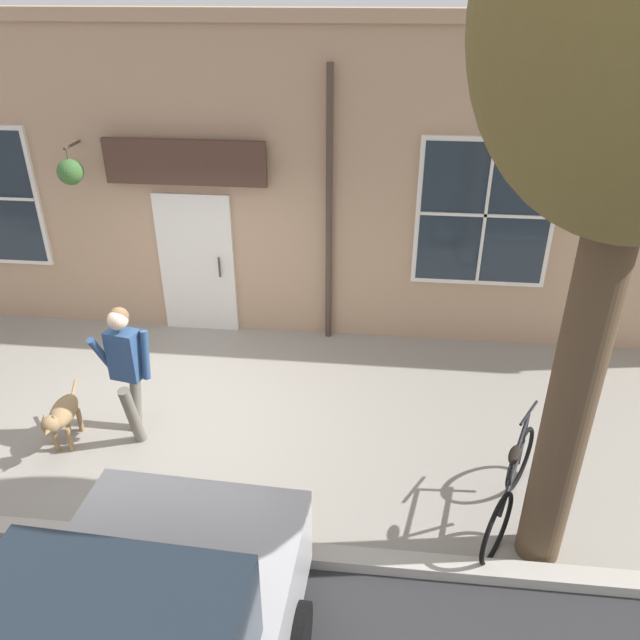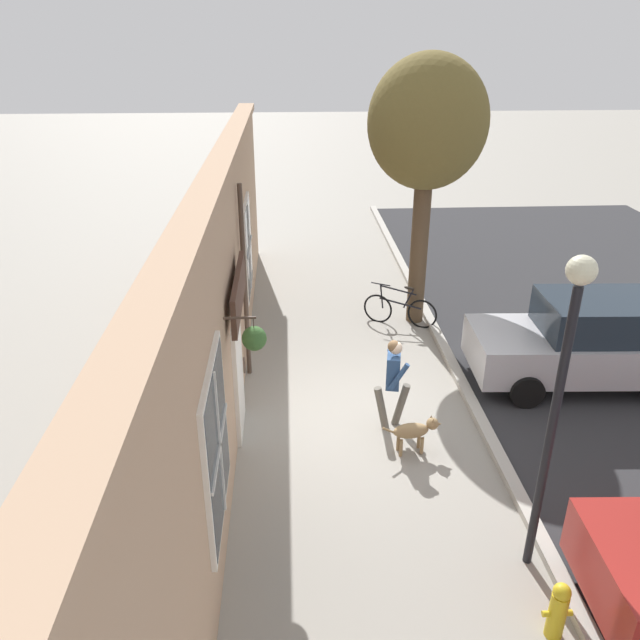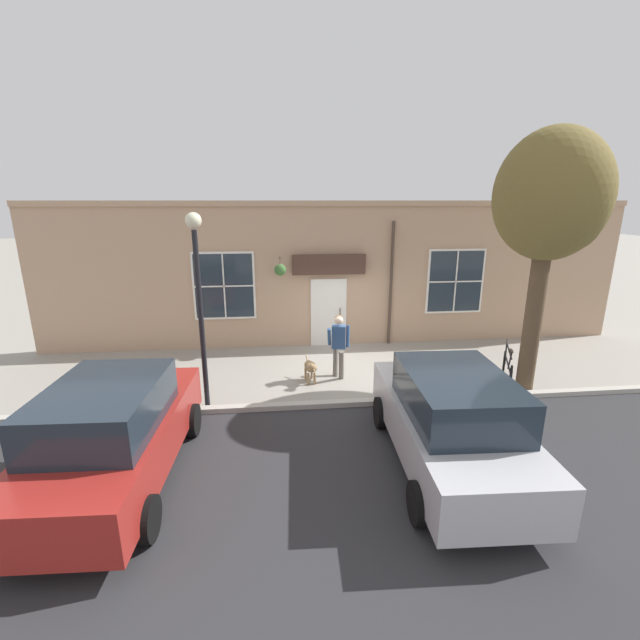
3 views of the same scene
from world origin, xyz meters
name	(u,v)px [view 3 (image 3 of 3)]	position (x,y,z in m)	size (l,w,h in m)	color
ground_plane	(350,371)	(0.00, 0.00, 0.00)	(90.00, 90.00, 0.00)	gray
curb_and_road	(423,532)	(5.85, 0.00, 0.02)	(10.10, 28.00, 0.12)	#B2ADA3
storefront_facade	(338,274)	(-2.34, 0.00, 2.20)	(0.95, 18.00, 4.39)	tan
pedestrian_walking	(339,341)	(0.41, -0.37, 0.99)	(0.66, 0.61, 1.66)	#6B665B
dog_on_leash	(310,367)	(0.67, -1.11, 0.41)	(0.99, 0.33, 0.63)	#997A51
street_tree_by_curb	(552,203)	(1.71, 3.96, 4.35)	(2.52, 2.27, 5.89)	brown
leaning_bicycle	(507,370)	(1.26, 3.70, 0.38)	(1.61, 0.75, 1.00)	black
parked_car_nearest_curb	(113,433)	(4.23, -4.51, 0.88)	(4.37, 2.08, 1.75)	maroon
parked_car_mid_block	(451,420)	(4.39, 0.92, 0.88)	(4.37, 2.08, 1.75)	#B7B7BC
street_lamp	(198,282)	(1.71, -3.48, 2.78)	(0.32, 0.32, 4.17)	black
fire_hydrant	(156,390)	(1.61, -4.57, 0.40)	(0.34, 0.20, 0.77)	gold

